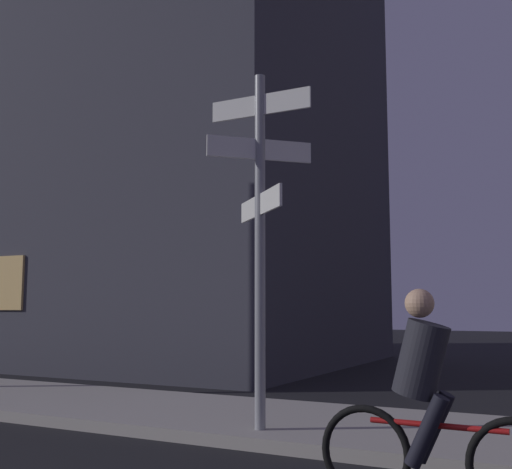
% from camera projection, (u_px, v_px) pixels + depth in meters
% --- Properties ---
extents(sidewalk_kerb, '(40.00, 2.59, 0.14)m').
position_uv_depth(sidewalk_kerb, '(333.00, 427.00, 7.41)').
color(sidewalk_kerb, '#9E9991').
rests_on(sidewalk_kerb, ground_plane).
extents(signpost, '(1.27, 1.02, 4.01)m').
position_uv_depth(signpost, '(260.00, 216.00, 7.17)').
color(signpost, gray).
rests_on(signpost, sidewalk_kerb).
extents(cyclist, '(1.82, 0.33, 1.61)m').
position_uv_depth(cyclist, '(429.00, 406.00, 4.66)').
color(cyclist, black).
rests_on(cyclist, ground_plane).
extents(building_left_block, '(12.32, 8.95, 20.77)m').
position_uv_depth(building_left_block, '(142.00, 8.00, 18.91)').
color(building_left_block, '#383842').
rests_on(building_left_block, ground_plane).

